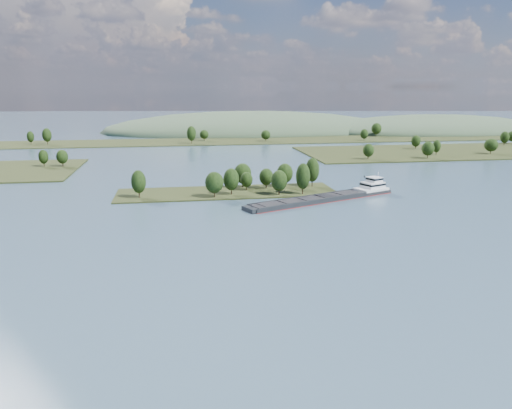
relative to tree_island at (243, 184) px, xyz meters
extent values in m
plane|color=#3D5569|center=(-7.31, -59.20, -4.27)|extent=(1800.00, 1800.00, 0.00)
cube|color=black|center=(-7.31, 0.80, -4.27)|extent=(100.00, 30.00, 1.20)
cylinder|color=black|center=(14.88, -9.75, -1.85)|extent=(0.50, 0.50, 3.64)
ellipsoid|color=black|center=(14.88, -9.75, 2.78)|extent=(7.36, 7.36, 9.37)
cylinder|color=black|center=(1.25, 9.95, -1.78)|extent=(0.50, 0.50, 3.78)
ellipsoid|color=black|center=(1.25, 9.95, 3.03)|extent=(8.42, 8.42, 9.73)
cylinder|color=black|center=(-6.00, -5.38, -1.74)|extent=(0.50, 0.50, 3.87)
ellipsoid|color=black|center=(-6.00, -5.38, 3.18)|extent=(7.12, 7.12, 9.95)
cylinder|color=black|center=(2.11, 3.08, -2.28)|extent=(0.50, 0.50, 2.79)
ellipsoid|color=black|center=(2.11, 3.08, 1.27)|extent=(5.81, 5.81, 7.17)
cylinder|color=black|center=(-13.88, -9.66, -1.84)|extent=(0.50, 0.50, 3.66)
ellipsoid|color=black|center=(-13.88, -9.66, 2.81)|extent=(8.12, 8.12, 9.41)
cylinder|color=black|center=(-46.33, -5.37, -1.70)|extent=(0.50, 0.50, 3.95)
ellipsoid|color=black|center=(-46.33, -5.37, 3.33)|extent=(6.35, 6.35, 10.17)
cylinder|color=black|center=(11.91, 5.62, -2.11)|extent=(0.50, 0.50, 3.13)
ellipsoid|color=black|center=(11.91, 5.62, 1.87)|extent=(6.73, 6.73, 8.05)
cylinder|color=black|center=(34.68, 6.62, -1.40)|extent=(0.50, 0.50, 4.56)
ellipsoid|color=black|center=(34.68, 6.62, 4.40)|extent=(6.72, 6.72, 11.72)
cylinder|color=black|center=(25.72, -9.77, -1.39)|extent=(0.50, 0.50, 4.58)
ellipsoid|color=black|center=(25.72, -9.77, 4.43)|extent=(6.48, 6.48, 11.77)
cylinder|color=black|center=(21.41, 7.98, -1.82)|extent=(0.50, 0.50, 3.70)
ellipsoid|color=black|center=(21.41, 7.98, 2.89)|extent=(7.84, 7.84, 9.53)
cylinder|color=black|center=(-97.20, 90.27, -1.83)|extent=(0.50, 0.50, 3.29)
ellipsoid|color=black|center=(-97.20, 90.27, 2.35)|extent=(6.95, 6.95, 8.46)
cylinder|color=black|center=(-108.29, 91.69, -1.82)|extent=(0.50, 0.50, 3.31)
ellipsoid|color=black|center=(-108.29, 91.69, 2.39)|extent=(5.69, 5.69, 8.51)
cube|color=black|center=(222.69, 120.80, -4.27)|extent=(320.00, 90.00, 1.60)
cylinder|color=black|center=(96.02, 89.11, -1.78)|extent=(0.50, 0.50, 3.39)
ellipsoid|color=black|center=(96.02, 89.11, 2.53)|extent=(7.30, 7.30, 8.72)
cylinder|color=black|center=(192.72, 100.74, -1.70)|extent=(0.50, 0.50, 3.55)
ellipsoid|color=black|center=(192.72, 100.74, 2.82)|extent=(9.46, 9.46, 9.14)
cylinder|color=black|center=(136.99, 86.74, -1.62)|extent=(0.50, 0.50, 3.70)
ellipsoid|color=black|center=(136.99, 86.74, 3.09)|extent=(8.27, 8.27, 9.52)
cylinder|color=black|center=(151.55, 101.88, -1.74)|extent=(0.50, 0.50, 3.46)
ellipsoid|color=black|center=(151.55, 101.88, 2.66)|extent=(5.77, 5.77, 8.91)
cylinder|color=black|center=(153.41, 136.56, -1.74)|extent=(0.50, 0.50, 3.46)
ellipsoid|color=black|center=(153.41, 136.56, 2.66)|extent=(7.15, 7.15, 8.91)
cylinder|color=black|center=(236.73, 147.81, -1.62)|extent=(0.50, 0.50, 3.72)
ellipsoid|color=black|center=(236.73, 147.81, 3.11)|extent=(7.19, 7.19, 9.56)
cube|color=black|center=(-7.31, 220.80, -4.27)|extent=(900.00, 60.00, 1.20)
cylinder|color=black|center=(-148.59, 219.72, -1.87)|extent=(0.50, 0.50, 3.61)
ellipsoid|color=black|center=(-148.59, 219.72, 2.72)|extent=(5.90, 5.90, 9.28)
cylinder|color=black|center=(137.46, 202.90, -1.98)|extent=(0.50, 0.50, 3.39)
ellipsoid|color=black|center=(137.46, 202.90, 2.34)|extent=(7.10, 7.10, 8.72)
cylinder|color=black|center=(-3.68, 225.32, -2.09)|extent=(0.50, 0.50, 3.16)
ellipsoid|color=black|center=(-3.68, 225.32, 1.93)|extent=(7.92, 7.92, 8.14)
cylinder|color=black|center=(163.30, 237.63, -1.55)|extent=(0.50, 0.50, 4.24)
ellipsoid|color=black|center=(163.30, 237.63, 3.84)|extent=(9.79, 9.79, 10.91)
cylinder|color=black|center=(-134.84, 217.09, -1.46)|extent=(0.50, 0.50, 4.42)
ellipsoid|color=black|center=(-134.84, 217.09, 4.16)|extent=(7.63, 7.63, 11.37)
cylinder|color=black|center=(49.63, 211.72, -2.06)|extent=(0.50, 0.50, 3.23)
ellipsoid|color=black|center=(49.63, 211.72, 2.05)|extent=(8.39, 8.39, 8.30)
cylinder|color=black|center=(-15.72, 203.17, -1.25)|extent=(0.50, 0.50, 4.86)
ellipsoid|color=black|center=(-15.72, 203.17, 4.93)|extent=(7.77, 7.77, 12.49)
ellipsoid|color=#374C34|center=(252.69, 290.80, -4.27)|extent=(260.00, 140.00, 36.00)
ellipsoid|color=#374C34|center=(52.69, 320.80, -4.27)|extent=(320.00, 160.00, 44.00)
cube|color=black|center=(31.73, -21.55, -3.82)|extent=(70.78, 36.90, 2.01)
cube|color=maroon|center=(31.73, -21.55, -4.23)|extent=(71.02, 37.14, 0.23)
cube|color=black|center=(23.27, -20.28, -2.54)|extent=(52.24, 22.42, 0.73)
cube|color=black|center=(26.76, -28.52, -2.54)|extent=(52.24, 22.42, 0.73)
cube|color=black|center=(25.01, -24.40, -2.68)|extent=(53.62, 28.94, 0.27)
cube|color=black|center=(6.53, -32.24, -2.40)|extent=(10.48, 10.10, 0.32)
cube|color=black|center=(15.77, -28.32, -2.40)|extent=(10.48, 10.10, 0.32)
cube|color=black|center=(25.01, -24.40, -2.40)|extent=(10.48, 10.10, 0.32)
cube|color=black|center=(34.25, -20.48, -2.40)|extent=(10.48, 10.10, 0.32)
cube|color=black|center=(43.50, -16.56, -2.40)|extent=(10.48, 10.10, 0.32)
cube|color=black|center=(-2.30, -35.98, -3.45)|extent=(5.73, 8.63, 1.83)
cylinder|color=black|center=(-1.46, -35.62, -2.18)|extent=(0.29, 0.29, 2.01)
cube|color=silver|center=(57.78, -10.51, -2.27)|extent=(16.86, 13.77, 1.10)
cube|color=silver|center=(58.62, -10.15, -0.44)|extent=(11.25, 10.28, 2.74)
cube|color=black|center=(58.62, -10.15, -0.08)|extent=(11.49, 10.52, 0.82)
cube|color=silver|center=(59.46, -9.79, 1.93)|extent=(7.18, 7.18, 2.01)
cube|color=black|center=(59.46, -9.79, 2.30)|extent=(7.42, 7.42, 0.73)
cube|color=silver|center=(59.46, -9.79, 3.03)|extent=(7.66, 7.66, 0.18)
cylinder|color=silver|center=(61.56, -8.90, 4.12)|extent=(0.24, 0.24, 2.37)
cylinder|color=black|center=(55.03, -8.70, 3.21)|extent=(0.60, 0.60, 1.10)
camera|label=1|loc=(-30.58, -222.69, 43.34)|focal=35.00mm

